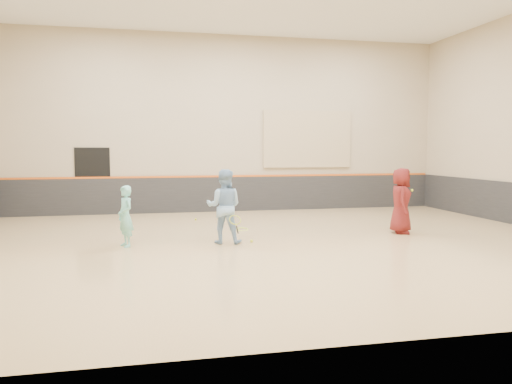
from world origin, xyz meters
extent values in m
cube|color=tan|center=(0.00, 0.00, -0.10)|extent=(15.00, 12.00, 0.20)
cube|color=tan|center=(0.00, 6.01, 3.00)|extent=(15.00, 0.02, 6.00)
cube|color=tan|center=(0.00, -6.01, 3.00)|extent=(15.00, 0.02, 6.00)
cube|color=#232326|center=(0.00, 5.97, 0.60)|extent=(14.90, 0.04, 1.20)
cube|color=#D85914|center=(0.00, 5.96, 1.22)|extent=(14.90, 0.03, 0.06)
cube|color=tan|center=(2.80, 5.95, 2.50)|extent=(3.20, 0.08, 2.00)
cube|color=black|center=(-4.50, 5.98, 1.10)|extent=(1.10, 0.05, 2.20)
imported|color=#80DED3|center=(-3.23, 0.28, 0.68)|extent=(0.50, 0.59, 1.36)
imported|color=#90B8DF|center=(-1.04, 0.22, 0.85)|extent=(0.97, 0.84, 1.70)
imported|color=maroon|center=(3.58, 0.61, 0.84)|extent=(0.80, 0.96, 1.67)
sphere|color=#E7EF37|center=(-0.41, 0.17, 0.03)|extent=(0.07, 0.07, 0.07)
sphere|color=#CAD531|center=(3.79, 0.45, 1.11)|extent=(0.07, 0.07, 0.07)
sphere|color=#C3CF30|center=(-1.35, 4.00, 0.03)|extent=(0.07, 0.07, 0.07)
camera|label=1|loc=(-2.71, -10.99, 2.17)|focal=35.00mm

